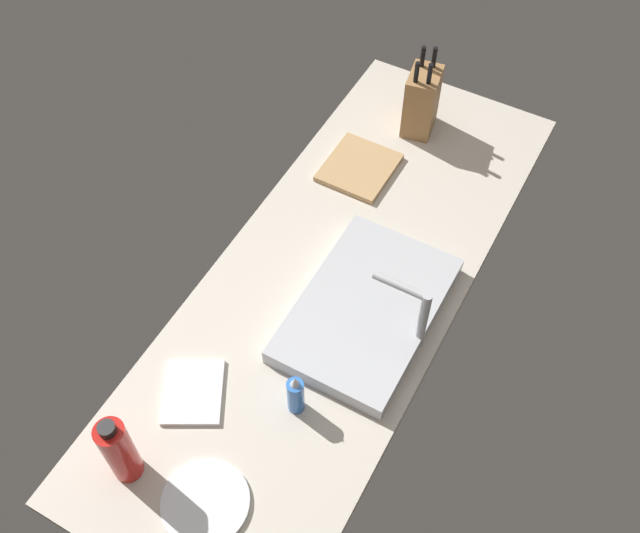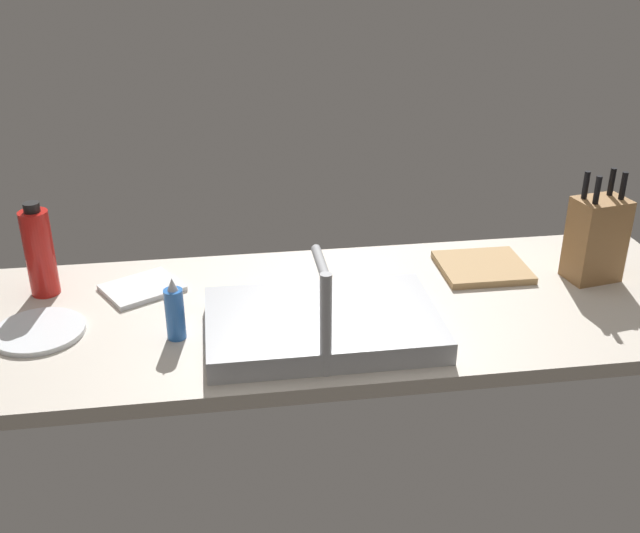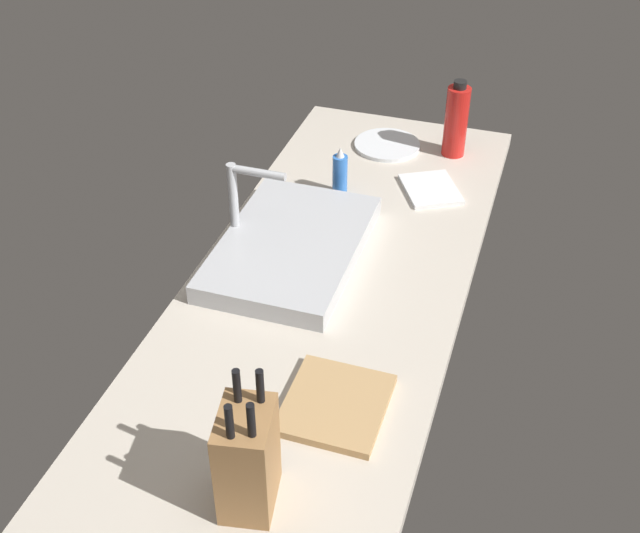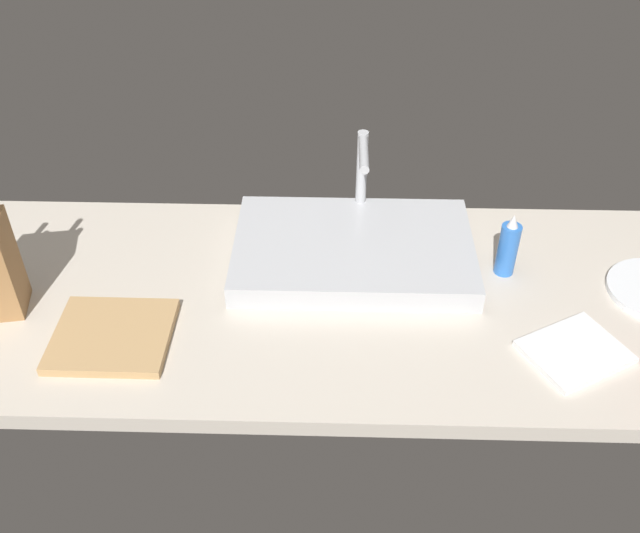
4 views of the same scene
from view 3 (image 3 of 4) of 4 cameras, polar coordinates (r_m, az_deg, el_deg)
The scene contains 9 objects.
countertop_slab at distance 196.06cm, azimuth 0.63°, elevation -1.36°, with size 176.64×65.01×3.50cm, color beige.
sink_basin at distance 201.56cm, azimuth -2.05°, elevation 1.36°, with size 50.77×33.04×5.03cm, color #B7BABF.
faucet at distance 201.03cm, azimuth -5.60°, elevation 4.93°, with size 5.50×15.15×22.49cm.
knife_block at distance 142.37cm, azimuth -5.14°, elevation -13.32°, with size 13.99×11.24×28.06cm.
cutting_board at distance 163.81cm, azimuth 1.11°, elevation -9.68°, with size 21.92×19.83×1.80cm, color tan.
soap_bottle at distance 223.91cm, azimuth 1.41°, elevation 6.55°, with size 4.17×4.17×14.49cm.
water_bottle at distance 244.71cm, azimuth 9.56°, elevation 10.09°, with size 6.88×6.88×23.44cm.
dinner_plate at distance 250.88cm, azimuth 4.75°, elevation 8.53°, with size 20.06×20.06×1.20cm, color white.
dish_towel at distance 229.99cm, azimuth 7.80°, elevation 5.42°, with size 17.48×14.23×1.20cm, color white.
Camera 3 is at (-146.56, -45.02, 123.96)cm, focal length 45.46 mm.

